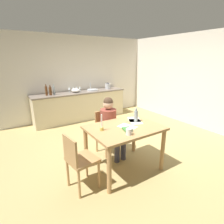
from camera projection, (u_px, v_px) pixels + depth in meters
name	position (u px, v px, depth m)	size (l,w,h in m)	color
ground_plane	(121.00, 147.00, 4.02)	(5.20, 5.20, 0.04)	tan
wall_back	(75.00, 78.00, 5.72)	(5.20, 0.12, 2.60)	silver
wall_right	(196.00, 81.00, 4.98)	(0.12, 5.20, 2.60)	silver
kitchen_counter	(81.00, 105.00, 5.68)	(2.97, 0.64, 0.90)	beige
dining_table	(124.00, 133.00, 3.01)	(1.22, 0.90, 0.80)	tan
chair_at_table	(106.00, 130.00, 3.65)	(0.43, 0.43, 0.88)	tan
person_seated	(110.00, 123.00, 3.48)	(0.35, 0.61, 1.19)	brown
chair_side_empty	(79.00, 160.00, 2.56)	(0.45, 0.45, 0.89)	tan
coffee_mug	(129.00, 132.00, 2.66)	(0.13, 0.09, 0.10)	white
candlestick	(102.00, 126.00, 2.81)	(0.06, 0.06, 0.27)	gold
book_magazine	(127.00, 129.00, 2.83)	(0.13, 0.17, 0.03)	#3C7B37
paper_letter	(135.00, 121.00, 3.23)	(0.21, 0.30, 0.00)	white
paper_bill	(127.00, 127.00, 2.99)	(0.21, 0.30, 0.00)	white
paper_envelope	(134.00, 119.00, 3.34)	(0.21, 0.30, 0.00)	white
wine_bottle_on_table	(136.00, 116.00, 3.20)	(0.07, 0.07, 0.25)	#8C999E
sink_unit	(93.00, 90.00, 5.77)	(0.36, 0.36, 0.24)	#B2B7BC
bottle_oil	(46.00, 91.00, 4.96)	(0.07, 0.07, 0.32)	#593319
bottle_vinegar	(50.00, 91.00, 5.00)	(0.07, 0.07, 0.29)	#593319
bottle_wine_red	(54.00, 90.00, 5.08)	(0.06, 0.06, 0.29)	#8C999E
mixing_bowl	(76.00, 90.00, 5.46)	(0.26, 0.26, 0.12)	white
stovetop_kettle	(108.00, 86.00, 6.05)	(0.18, 0.18, 0.22)	#B7BABF
wine_glass_near_sink	(80.00, 88.00, 5.67)	(0.07, 0.07, 0.15)	silver
wine_glass_by_kettle	(76.00, 88.00, 5.61)	(0.07, 0.07, 0.15)	silver
wine_glass_back_left	(73.00, 88.00, 5.55)	(0.07, 0.07, 0.15)	silver
wine_glass_back_right	(69.00, 89.00, 5.48)	(0.07, 0.07, 0.15)	silver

